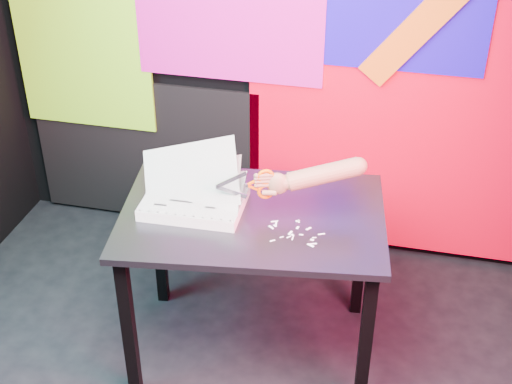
# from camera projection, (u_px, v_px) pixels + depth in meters

# --- Properties ---
(room) EXTENTS (3.01, 3.01, 2.71)m
(room) POSITION_uv_depth(u_px,v_px,m) (182.00, 149.00, 2.16)
(room) COLOR black
(room) RESTS_ON ground
(backdrop) EXTENTS (2.88, 0.05, 2.08)m
(backdrop) POSITION_uv_depth(u_px,v_px,m) (290.00, 83.00, 3.56)
(backdrop) COLOR #F5001F
(backdrop) RESTS_ON ground
(work_table) EXTENTS (1.18, 0.87, 0.75)m
(work_table) POSITION_uv_depth(u_px,v_px,m) (252.00, 234.00, 2.99)
(work_table) COLOR black
(work_table) RESTS_ON ground
(printout_stack) EXTENTS (0.47, 0.32, 0.31)m
(printout_stack) POSITION_uv_depth(u_px,v_px,m) (194.00, 201.00, 2.97)
(printout_stack) COLOR white
(printout_stack) RESTS_ON work_table
(scissors) EXTENTS (0.23, 0.09, 0.14)m
(scissors) POSITION_uv_depth(u_px,v_px,m) (262.00, 184.00, 2.86)
(scissors) COLOR #A8ACB6
(scissors) RESTS_ON printout_stack
(hand_forearm) EXTENTS (0.43, 0.18, 0.15)m
(hand_forearm) POSITION_uv_depth(u_px,v_px,m) (316.00, 176.00, 2.87)
(hand_forearm) COLOR #965746
(hand_forearm) RESTS_ON work_table
(paper_clippings) EXTENTS (0.23, 0.18, 0.00)m
(paper_clippings) POSITION_uv_depth(u_px,v_px,m) (295.00, 232.00, 2.82)
(paper_clippings) COLOR white
(paper_clippings) RESTS_ON work_table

